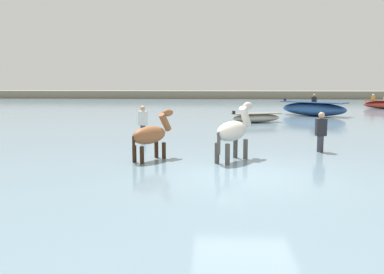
% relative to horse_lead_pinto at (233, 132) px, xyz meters
% --- Properties ---
extents(ground_plane, '(120.00, 120.00, 0.00)m').
position_rel_horse_lead_pinto_xyz_m(ground_plane, '(0.21, -1.64, -1.18)').
color(ground_plane, gray).
extents(water_surface, '(90.00, 90.00, 0.37)m').
position_rel_horse_lead_pinto_xyz_m(water_surface, '(0.21, 8.36, -0.99)').
color(water_surface, slate).
rests_on(water_surface, ground).
extents(horse_lead_pinto, '(1.29, 1.69, 1.99)m').
position_rel_horse_lead_pinto_xyz_m(horse_lead_pinto, '(0.00, 0.00, 0.00)').
color(horse_lead_pinto, beige).
rests_on(horse_lead_pinto, ground).
extents(horse_trailing_chestnut, '(1.19, 1.49, 1.78)m').
position_rel_horse_lead_pinto_xyz_m(horse_trailing_chestnut, '(-2.31, -0.03, -0.12)').
color(horse_trailing_chestnut, brown).
rests_on(horse_trailing_chestnut, ground).
extents(boat_mid_outer, '(2.74, 1.57, 0.63)m').
position_rel_horse_lead_pinto_xyz_m(boat_mid_outer, '(1.69, 9.87, -0.56)').
color(boat_mid_outer, '#B2AD9E').
rests_on(boat_mid_outer, water_surface).
extents(boat_distant_east, '(4.12, 3.56, 1.33)m').
position_rel_horse_lead_pinto_xyz_m(boat_distant_east, '(5.62, 13.85, -0.38)').
color(boat_distant_east, '#28518E').
rests_on(boat_distant_east, water_surface).
extents(person_wading_close, '(0.37, 0.31, 1.63)m').
position_rel_horse_lead_pinto_xyz_m(person_wading_close, '(-3.26, 4.09, -0.31)').
color(person_wading_close, '#383842').
rests_on(person_wading_close, ground).
extents(person_onlooker_right, '(0.34, 0.23, 1.63)m').
position_rel_horse_lead_pinto_xyz_m(person_onlooker_right, '(2.82, 1.54, -0.31)').
color(person_onlooker_right, '#383842').
rests_on(person_onlooker_right, ground).
extents(far_shoreline, '(80.00, 2.40, 1.23)m').
position_rel_horse_lead_pinto_xyz_m(far_shoreline, '(0.21, 34.33, -0.56)').
color(far_shoreline, gray).
rests_on(far_shoreline, ground).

